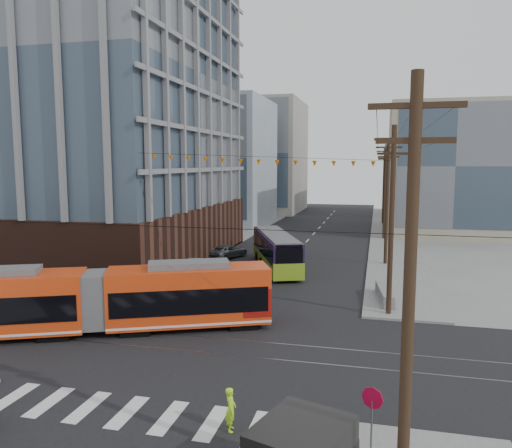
{
  "coord_description": "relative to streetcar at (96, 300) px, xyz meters",
  "views": [
    {
      "loc": [
        7.69,
        -18.31,
        8.88
      ],
      "look_at": [
        0.58,
        10.78,
        5.2
      ],
      "focal_mm": 35.0,
      "sensor_mm": 36.0,
      "label": 1
    }
  ],
  "objects": [
    {
      "name": "bg_bldg_nw_near",
      "position": [
        -10.57,
        47.72,
        7.25
      ],
      "size": [
        18.0,
        16.0,
        18.0
      ],
      "primitive_type": "cube",
      "color": "#8C99A5",
      "rests_on": "ground"
    },
    {
      "name": "bg_bldg_nw_far",
      "position": [
        -7.57,
        67.72,
        8.25
      ],
      "size": [
        16.0,
        18.0,
        20.0
      ],
      "primitive_type": "cube",
      "color": "gray",
      "rests_on": "ground"
    },
    {
      "name": "jersey_barrier",
      "position": [
        14.73,
        9.66,
        -1.31
      ],
      "size": [
        1.52,
        4.57,
        0.9
      ],
      "primitive_type": "cube",
      "rotation": [
        0.0,
        0.0,
        0.12
      ],
      "color": "slate",
      "rests_on": "ground"
    },
    {
      "name": "office_building",
      "position": [
        -15.57,
        18.72,
        12.55
      ],
      "size": [
        30.0,
        25.0,
        28.6
      ],
      "primitive_type": "cube",
      "color": "#381E16",
      "rests_on": "ground"
    },
    {
      "name": "ground",
      "position": [
        6.43,
        -4.28,
        -1.75
      ],
      "size": [
        160.0,
        160.0,
        0.0
      ],
      "primitive_type": "plane",
      "color": "slate"
    },
    {
      "name": "parked_car_silver",
      "position": [
        1.19,
        10.73,
        -0.95
      ],
      "size": [
        1.76,
        4.91,
        1.61
      ],
      "primitive_type": "imported",
      "rotation": [
        0.0,
        0.0,
        3.15
      ],
      "color": "#9EA0AE",
      "rests_on": "ground"
    },
    {
      "name": "parked_car_grey",
      "position": [
        0.52,
        21.73,
        -1.15
      ],
      "size": [
        3.6,
        4.81,
        1.22
      ],
      "primitive_type": "imported",
      "rotation": [
        0.0,
        0.0,
        2.73
      ],
      "color": "#505A62",
      "rests_on": "ground"
    },
    {
      "name": "streetcar",
      "position": [
        0.0,
        0.0,
        0.0
      ],
      "size": [
        17.67,
        9.71,
        3.51
      ],
      "primitive_type": null,
      "rotation": [
        0.0,
        0.0,
        0.42
      ],
      "color": "red",
      "rests_on": "ground"
    },
    {
      "name": "bg_bldg_ne_far",
      "position": [
        24.43,
        63.72,
        5.25
      ],
      "size": [
        16.0,
        16.0,
        14.0
      ],
      "primitive_type": "cube",
      "color": "#8C99A5",
      "rests_on": "ground"
    },
    {
      "name": "parked_car_white",
      "position": [
        0.33,
        13.76,
        -1.01
      ],
      "size": [
        2.84,
        5.36,
        1.48
      ],
      "primitive_type": "imported",
      "rotation": [
        0.0,
        0.0,
        3.3
      ],
      "color": "#BCB8B7",
      "rests_on": "ground"
    },
    {
      "name": "stop_sign",
      "position": [
        14.14,
        -8.36,
        -0.63
      ],
      "size": [
        0.89,
        0.89,
        2.24
      ],
      "primitive_type": null,
      "rotation": [
        0.0,
        0.0,
        -0.4
      ],
      "color": "#A3082B",
      "rests_on": "ground"
    },
    {
      "name": "bg_bldg_ne_near",
      "position": [
        22.43,
        43.72,
        6.25
      ],
      "size": [
        14.0,
        14.0,
        16.0
      ],
      "primitive_type": "cube",
      "color": "gray",
      "rests_on": "ground"
    },
    {
      "name": "city_bus",
      "position": [
        5.96,
        17.89,
        -0.2
      ],
      "size": [
        6.23,
        11.07,
        3.11
      ],
      "primitive_type": null,
      "rotation": [
        0.0,
        0.0,
        0.38
      ],
      "color": "#1F1231",
      "rests_on": "ground"
    },
    {
      "name": "pedestrian",
      "position": [
        9.57,
        -7.55,
        -1.01
      ],
      "size": [
        0.48,
        0.61,
        1.49
      ],
      "primitive_type": "imported",
      "rotation": [
        0.0,
        0.0,
        1.81
      ],
      "color": "#B9FF22",
      "rests_on": "ground"
    },
    {
      "name": "utility_pole_near",
      "position": [
        14.93,
        -10.28,
        3.75
      ],
      "size": [
        0.3,
        0.3,
        11.0
      ],
      "primitive_type": "cylinder",
      "color": "black",
      "rests_on": "ground"
    },
    {
      "name": "utility_pole_far",
      "position": [
        14.93,
        51.72,
        3.75
      ],
      "size": [
        0.3,
        0.3,
        11.0
      ],
      "primitive_type": "cylinder",
      "color": "black",
      "rests_on": "ground"
    }
  ]
}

